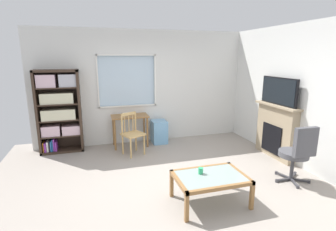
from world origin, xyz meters
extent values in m
cube|color=#9E9389|center=(0.00, 0.00, -0.01)|extent=(6.07, 5.74, 0.02)
cube|color=silver|center=(0.00, 2.37, 0.45)|extent=(5.07, 0.12, 0.90)
cube|color=silver|center=(0.00, 2.37, 2.40)|extent=(5.07, 0.12, 0.57)
cube|color=silver|center=(-1.79, 2.37, 1.51)|extent=(1.49, 0.12, 1.22)
cube|color=silver|center=(1.42, 2.37, 1.51)|extent=(2.24, 0.12, 1.22)
cube|color=silver|center=(-0.37, 2.38, 1.51)|extent=(1.34, 0.02, 1.22)
cube|color=white|center=(-0.37, 2.31, 0.91)|extent=(1.40, 0.06, 0.03)
cube|color=white|center=(-0.37, 2.31, 2.10)|extent=(1.40, 0.06, 0.03)
cube|color=white|center=(-1.04, 2.31, 1.51)|extent=(0.03, 0.06, 1.22)
cube|color=white|center=(0.30, 2.31, 1.51)|extent=(0.03, 0.06, 1.22)
cube|color=silver|center=(2.60, 0.00, 1.34)|extent=(0.12, 4.94, 2.69)
cube|color=#38281E|center=(-2.31, 2.12, 0.90)|extent=(0.05, 0.38, 1.80)
cube|color=#38281E|center=(-1.46, 2.12, 0.90)|extent=(0.05, 0.38, 1.80)
cube|color=#38281E|center=(-1.89, 2.12, 1.78)|extent=(0.90, 0.38, 0.05)
cube|color=#38281E|center=(-1.89, 2.12, 0.03)|extent=(0.90, 0.38, 0.05)
cube|color=#38281E|center=(-1.89, 2.30, 0.90)|extent=(0.90, 0.02, 1.80)
cube|color=#38281E|center=(-1.89, 2.12, 0.38)|extent=(0.85, 0.36, 0.02)
cube|color=#38281E|center=(-1.89, 2.12, 0.73)|extent=(0.85, 0.36, 0.02)
cube|color=#38281E|center=(-1.89, 2.12, 1.08)|extent=(0.85, 0.36, 0.02)
cube|color=#38281E|center=(-1.89, 2.12, 1.43)|extent=(0.85, 0.36, 0.02)
cube|color=beige|center=(-2.09, 2.11, 0.50)|extent=(0.37, 0.28, 0.22)
cube|color=beige|center=(-1.67, 2.11, 0.49)|extent=(0.37, 0.29, 0.20)
cube|color=beige|center=(-1.90, 2.11, 0.85)|extent=(0.68, 0.31, 0.22)
cube|color=beige|center=(-1.90, 2.11, 1.20)|extent=(0.66, 0.28, 0.22)
cube|color=beige|center=(-2.08, 2.11, 1.57)|extent=(0.37, 0.30, 0.26)
cube|color=#B2B2BC|center=(-1.66, 2.11, 1.57)|extent=(0.34, 0.29, 0.26)
cube|color=orange|center=(-2.26, 2.10, 0.16)|extent=(0.02, 0.24, 0.21)
cube|color=purple|center=(-2.23, 2.10, 0.15)|extent=(0.04, 0.27, 0.20)
cube|color=white|center=(-2.18, 2.10, 0.16)|extent=(0.04, 0.26, 0.22)
cube|color=black|center=(-2.14, 2.10, 0.18)|extent=(0.02, 0.27, 0.25)
cube|color=#286BB2|center=(-2.11, 2.10, 0.16)|extent=(0.02, 0.27, 0.23)
cube|color=#286BB2|center=(-2.08, 2.10, 0.18)|extent=(0.02, 0.22, 0.26)
cube|color=purple|center=(-2.05, 2.10, 0.18)|extent=(0.03, 0.24, 0.27)
cube|color=purple|center=(-2.01, 2.10, 0.15)|extent=(0.03, 0.25, 0.21)
cube|color=olive|center=(-0.38, 2.02, 0.72)|extent=(0.84, 0.48, 0.03)
cylinder|color=olive|center=(-0.75, 1.83, 0.35)|extent=(0.04, 0.04, 0.71)
cylinder|color=olive|center=(-0.01, 1.83, 0.35)|extent=(0.04, 0.04, 0.71)
cylinder|color=olive|center=(-0.75, 2.21, 0.35)|extent=(0.04, 0.04, 0.71)
cylinder|color=olive|center=(-0.01, 2.21, 0.35)|extent=(0.04, 0.04, 0.71)
cube|color=tan|center=(-0.40, 1.47, 0.45)|extent=(0.55, 0.54, 0.04)
cylinder|color=tan|center=(-0.49, 1.26, 0.22)|extent=(0.04, 0.04, 0.43)
cylinder|color=tan|center=(-0.18, 1.40, 0.22)|extent=(0.04, 0.04, 0.43)
cylinder|color=tan|center=(-0.62, 1.55, 0.22)|extent=(0.04, 0.04, 0.43)
cylinder|color=tan|center=(-0.31, 1.69, 0.22)|extent=(0.04, 0.04, 0.43)
cylinder|color=tan|center=(-0.62, 1.55, 0.68)|extent=(0.04, 0.04, 0.45)
cylinder|color=tan|center=(-0.31, 1.69, 0.68)|extent=(0.04, 0.04, 0.45)
cube|color=tan|center=(-0.46, 1.62, 0.87)|extent=(0.34, 0.18, 0.06)
cylinder|color=tan|center=(-0.56, 1.58, 0.65)|extent=(0.02, 0.02, 0.35)
cylinder|color=tan|center=(-0.46, 1.62, 0.65)|extent=(0.02, 0.02, 0.35)
cylinder|color=tan|center=(-0.37, 1.66, 0.65)|extent=(0.02, 0.02, 0.35)
cube|color=#72ADDB|center=(0.33, 2.07, 0.27)|extent=(0.35, 0.40, 0.55)
cube|color=tan|center=(2.45, 0.52, 0.54)|extent=(0.18, 1.03, 1.08)
cube|color=black|center=(2.35, 0.52, 0.40)|extent=(0.03, 0.57, 0.59)
cube|color=tan|center=(2.43, 0.52, 1.10)|extent=(0.26, 1.13, 0.04)
cube|color=black|center=(2.43, 0.52, 1.39)|extent=(0.05, 0.98, 0.55)
cube|color=black|center=(2.40, 0.52, 1.39)|extent=(0.01, 0.93, 0.50)
cylinder|color=#4C4C51|center=(1.99, -0.50, 0.48)|extent=(0.48, 0.48, 0.09)
cube|color=#4C4C51|center=(1.98, -0.72, 0.76)|extent=(0.40, 0.09, 0.48)
cylinder|color=#38383D|center=(1.99, -0.50, 0.24)|extent=(0.06, 0.06, 0.42)
cube|color=#38383D|center=(1.85, -0.50, 0.03)|extent=(0.28, 0.05, 0.03)
cylinder|color=#38383D|center=(1.71, -0.49, 0.03)|extent=(0.05, 0.05, 0.05)
cube|color=#38383D|center=(1.94, -0.63, 0.03)|extent=(0.13, 0.28, 0.03)
cylinder|color=#38383D|center=(1.89, -0.76, 0.03)|extent=(0.05, 0.05, 0.05)
cube|color=#38383D|center=(2.10, -0.59, 0.03)|extent=(0.24, 0.20, 0.03)
cylinder|color=#38383D|center=(2.21, -0.67, 0.03)|extent=(0.05, 0.05, 0.05)
cube|color=#38383D|center=(2.10, -0.42, 0.03)|extent=(0.25, 0.19, 0.03)
cylinder|color=#38383D|center=(2.22, -0.34, 0.03)|extent=(0.05, 0.05, 0.05)
cube|color=#38383D|center=(1.95, -0.37, 0.03)|extent=(0.11, 0.28, 0.03)
cylinder|color=#38383D|center=(1.91, -0.23, 0.03)|extent=(0.05, 0.05, 0.05)
cube|color=#8C9E99|center=(0.35, -0.73, 0.41)|extent=(0.91, 0.59, 0.02)
cube|color=olive|center=(0.35, -1.05, 0.40)|extent=(1.01, 0.05, 0.05)
cube|color=olive|center=(0.35, -0.40, 0.40)|extent=(1.01, 0.05, 0.05)
cube|color=olive|center=(-0.13, -0.73, 0.40)|extent=(0.05, 0.69, 0.05)
cube|color=olive|center=(0.83, -0.73, 0.40)|extent=(0.05, 0.69, 0.05)
cube|color=olive|center=(-0.13, -1.05, 0.19)|extent=(0.05, 0.05, 0.37)
cube|color=olive|center=(0.83, -1.05, 0.19)|extent=(0.05, 0.05, 0.37)
cube|color=olive|center=(-0.13, -0.40, 0.19)|extent=(0.05, 0.05, 0.37)
cube|color=olive|center=(0.83, -0.40, 0.19)|extent=(0.05, 0.05, 0.37)
cylinder|color=#33B770|center=(0.24, -0.63, 0.47)|extent=(0.07, 0.07, 0.09)
camera|label=1|loc=(-1.19, -3.79, 2.08)|focal=27.56mm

